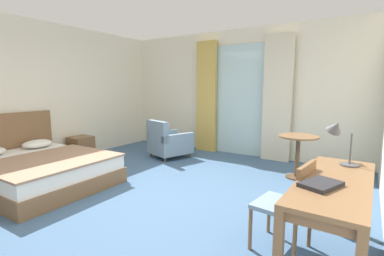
{
  "coord_description": "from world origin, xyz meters",
  "views": [
    {
      "loc": [
        2.57,
        -2.84,
        1.52
      ],
      "look_at": [
        0.65,
        0.15,
        0.99
      ],
      "focal_mm": 25.87,
      "sensor_mm": 36.0,
      "label": 1
    }
  ],
  "objects": [
    {
      "name": "round_cafe_table",
      "position": [
        1.63,
        1.9,
        0.53
      ],
      "size": [
        0.64,
        0.64,
        0.72
      ],
      "color": "brown",
      "rests_on": "ground"
    },
    {
      "name": "armchair_by_window",
      "position": [
        -1.02,
        1.81,
        0.33
      ],
      "size": [
        0.89,
        0.94,
        0.82
      ],
      "color": "gray",
      "rests_on": "ground"
    },
    {
      "name": "writing_desk",
      "position": [
        2.39,
        -0.38,
        0.68
      ],
      "size": [
        0.56,
        1.53,
        0.77
      ],
      "color": "brown",
      "rests_on": "ground"
    },
    {
      "name": "bed",
      "position": [
        -1.75,
        -0.62,
        0.25
      ],
      "size": [
        2.15,
        1.72,
        1.07
      ],
      "color": "brown",
      "rests_on": "ground"
    },
    {
      "name": "wall_back",
      "position": [
        0.0,
        3.03,
        1.39
      ],
      "size": [
        5.84,
        0.12,
        2.77
      ],
      "primitive_type": "cube",
      "color": "silver",
      "rests_on": "ground"
    },
    {
      "name": "closed_book",
      "position": [
        2.31,
        -0.61,
        0.79
      ],
      "size": [
        0.31,
        0.37,
        0.03
      ],
      "primitive_type": "cube",
      "rotation": [
        0.0,
        0.0,
        -0.38
      ],
      "color": "#232328",
      "rests_on": "writing_desk"
    },
    {
      "name": "nightstand",
      "position": [
        -2.52,
        0.73,
        0.24
      ],
      "size": [
        0.42,
        0.43,
        0.48
      ],
      "color": "brown",
      "rests_on": "ground"
    },
    {
      "name": "curtain_panel_right",
      "position": [
        0.99,
        2.85,
        1.28
      ],
      "size": [
        0.57,
        0.1,
        2.56
      ],
      "primitive_type": "cube",
      "color": "beige",
      "rests_on": "ground"
    },
    {
      "name": "ground",
      "position": [
        0.0,
        0.0,
        -0.05
      ],
      "size": [
        6.24,
        6.58,
        0.1
      ],
      "primitive_type": "cube",
      "color": "#426084"
    },
    {
      "name": "wall_left",
      "position": [
        -2.86,
        0.0,
        1.39
      ],
      "size": [
        0.12,
        6.18,
        2.77
      ],
      "primitive_type": "cube",
      "color": "silver",
      "rests_on": "ground"
    },
    {
      "name": "desk_chair",
      "position": [
        2.03,
        -0.34,
        0.49
      ],
      "size": [
        0.51,
        0.5,
        0.86
      ],
      "color": "gray",
      "rests_on": "ground"
    },
    {
      "name": "balcony_glass_door",
      "position": [
        0.16,
        2.95,
        1.22
      ],
      "size": [
        1.22,
        0.02,
        2.44
      ],
      "primitive_type": "cube",
      "color": "silver",
      "rests_on": "ground"
    },
    {
      "name": "desk_lamp",
      "position": [
        2.33,
        0.27,
        1.06
      ],
      "size": [
        0.34,
        0.33,
        0.46
      ],
      "color": "#4C4C51",
      "rests_on": "writing_desk"
    },
    {
      "name": "curtain_panel_left",
      "position": [
        -0.67,
        2.85,
        1.28
      ],
      "size": [
        0.49,
        0.1,
        2.56
      ],
      "primitive_type": "cube",
      "color": "tan",
      "rests_on": "ground"
    }
  ]
}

